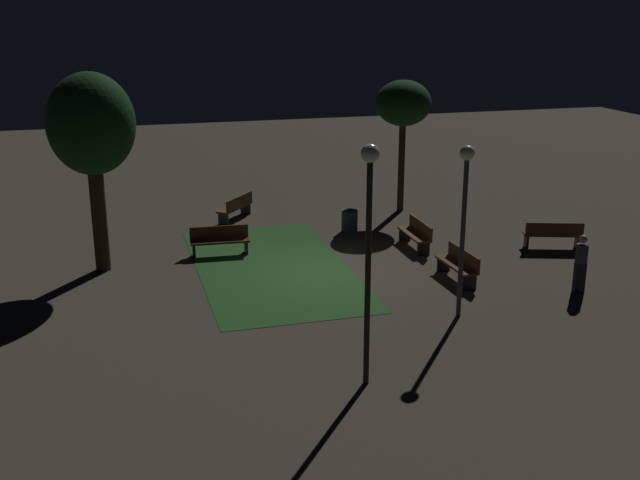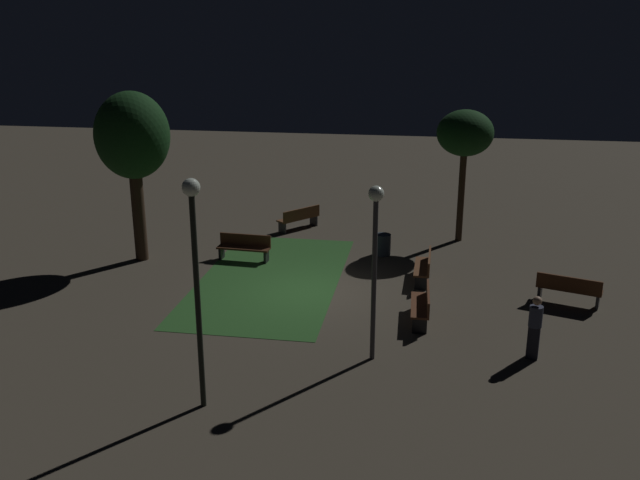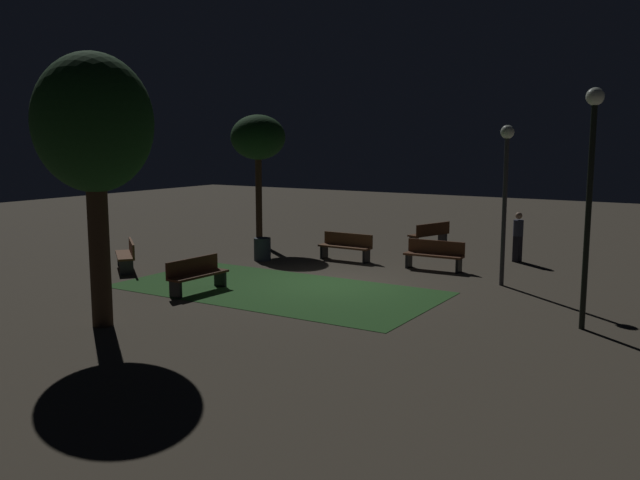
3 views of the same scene
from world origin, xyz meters
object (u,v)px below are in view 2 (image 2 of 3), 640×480
object	(u,v)px
bench_back_row	(425,266)
tree_back_left	(132,138)
bench_front_left	(569,288)
bench_front_right	(423,304)
lamp_post_near_wall	(375,243)
bench_lawn_edge	(244,246)
trash_bin	(383,245)
tree_lawn_side	(465,135)
lamp_post_plaza_east	(195,258)
pedestrian	(535,326)
bench_path_side	(299,218)

from	to	relation	value
bench_back_row	tree_back_left	xyz separation A→B (m)	(0.51, 9.59, 3.69)
bench_front_left	tree_back_left	size ratio (longest dim) A/B	0.33
bench_front_left	bench_back_row	bearing A→B (deg)	73.30
bench_front_right	lamp_post_near_wall	size ratio (longest dim) A/B	0.42
bench_lawn_edge	trash_bin	size ratio (longest dim) A/B	2.46
bench_back_row	trash_bin	xyz separation A→B (m)	(2.30, 1.48, -0.11)
bench_front_right	lamp_post_near_wall	world-z (taller)	lamp_post_near_wall
tree_lawn_side	bench_back_row	bearing A→B (deg)	164.99
lamp_post_near_wall	lamp_post_plaza_east	bearing A→B (deg)	128.97
bench_front_right	tree_back_left	distance (m)	10.88
tree_lawn_side	trash_bin	world-z (taller)	tree_lawn_side
tree_back_left	pedestrian	bearing A→B (deg)	-113.62
bench_back_row	bench_front_left	xyz separation A→B (m)	(-1.24, -4.12, 0.00)
bench_back_row	bench_path_side	world-z (taller)	same
bench_back_row	bench_path_side	size ratio (longest dim) A/B	1.06
bench_back_row	lamp_post_plaza_east	xyz separation A→B (m)	(-8.21, 4.50, 2.84)
tree_back_left	lamp_post_plaza_east	distance (m)	10.13
bench_back_row	lamp_post_near_wall	distance (m)	6.14
bench_front_right	tree_lawn_side	world-z (taller)	tree_lawn_side
bench_lawn_edge	trash_bin	distance (m)	4.80
tree_back_left	bench_path_side	bearing A→B (deg)	-47.18
tree_back_left	trash_bin	distance (m)	9.13
bench_back_row	lamp_post_near_wall	size ratio (longest dim) A/B	0.42
tree_back_left	lamp_post_near_wall	xyz separation A→B (m)	(-6.01, -8.44, -1.22)
tree_lawn_side	lamp_post_plaza_east	distance (m)	13.87
tree_lawn_side	bench_path_side	bearing A→B (deg)	86.15
bench_front_right	lamp_post_plaza_east	xyz separation A→B (m)	(-5.13, 4.50, 2.84)
lamp_post_near_wall	trash_bin	xyz separation A→B (m)	(7.81, 0.33, -2.57)
bench_front_left	bench_lawn_edge	xyz separation A→B (m)	(2.24, 10.22, 0.00)
bench_front_right	trash_bin	bearing A→B (deg)	15.38
bench_back_row	tree_lawn_side	xyz separation A→B (m)	(4.42, -1.19, 3.45)
bench_front_right	tree_lawn_side	distance (m)	8.35
tree_back_left	lamp_post_plaza_east	world-z (taller)	tree_back_left
bench_front_left	bench_path_side	world-z (taller)	same
tree_back_left	bench_front_left	bearing A→B (deg)	-97.26
trash_bin	pedestrian	xyz separation A→B (m)	(-7.16, -4.16, 0.48)
bench_path_side	trash_bin	distance (m)	4.27
tree_back_left	lamp_post_near_wall	distance (m)	10.43
bench_lawn_edge	tree_back_left	distance (m)	5.10
bench_front_right	bench_path_side	distance (m)	9.32
trash_bin	bench_front_left	bearing A→B (deg)	-122.29
lamp_post_plaza_east	pedestrian	size ratio (longest dim) A/B	3.07
pedestrian	lamp_post_near_wall	bearing A→B (deg)	99.61
tree_lawn_side	pedestrian	world-z (taller)	tree_lawn_side
lamp_post_near_wall	bench_front_left	bearing A→B (deg)	-51.02
trash_bin	lamp_post_plaza_east	bearing A→B (deg)	163.99
bench_path_side	lamp_post_near_wall	world-z (taller)	lamp_post_near_wall
bench_front_left	tree_lawn_side	distance (m)	7.25
tree_lawn_side	lamp_post_near_wall	size ratio (longest dim) A/B	1.12
lamp_post_plaza_east	pedestrian	xyz separation A→B (m)	(3.36, -7.18, -2.47)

